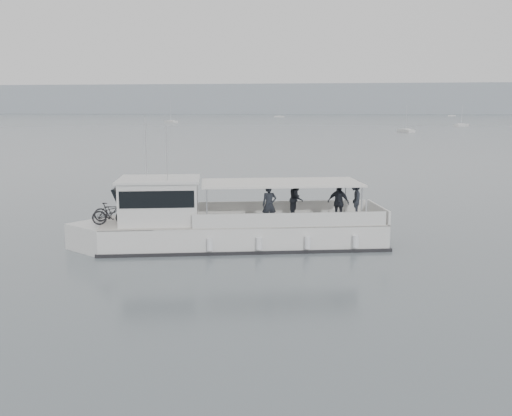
# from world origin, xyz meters

# --- Properties ---
(ground) EXTENTS (1400.00, 1400.00, 0.00)m
(ground) POSITION_xyz_m (0.00, 0.00, 0.00)
(ground) COLOR slate
(ground) RESTS_ON ground
(headland) EXTENTS (1400.00, 90.00, 28.00)m
(headland) POSITION_xyz_m (0.00, 560.00, 14.00)
(headland) COLOR #939EA8
(headland) RESTS_ON ground
(tour_boat) EXTENTS (13.13, 5.60, 5.49)m
(tour_boat) POSITION_xyz_m (4.61, 0.02, 0.90)
(tour_boat) COLOR silver
(tour_boat) RESTS_ON ground
(moored_fleet) EXTENTS (398.96, 325.22, 9.47)m
(moored_fleet) POSITION_xyz_m (-45.01, 209.26, 0.36)
(moored_fleet) COLOR silver
(moored_fleet) RESTS_ON ground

